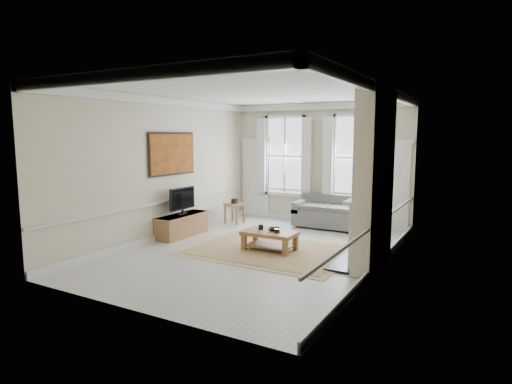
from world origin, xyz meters
The scene contains 23 objects.
floor centered at (0.00, 0.00, 0.00)m, with size 7.20×7.20×0.00m, color #B7B5AD.
ceiling centered at (0.00, 0.00, 3.40)m, with size 7.20×7.20×0.00m, color white.
back_wall centered at (0.00, 3.60, 1.70)m, with size 5.20×5.20×0.00m, color beige.
left_wall centered at (-2.60, 0.00, 1.70)m, with size 7.20×7.20×0.00m, color beige.
right_wall centered at (2.60, 0.00, 1.70)m, with size 7.20×7.20×0.00m, color beige.
window_left centered at (-1.05, 3.55, 1.90)m, with size 1.26×0.20×2.20m, color #B2BCC6, non-canonical shape.
window_right centered at (1.05, 3.55, 1.90)m, with size 1.26×0.20×2.20m, color #B2BCC6, non-canonical shape.
door_left centered at (-2.05, 3.56, 1.15)m, with size 0.90×0.08×2.30m, color silver.
door_right centered at (2.05, 3.56, 1.15)m, with size 0.90×0.08×2.30m, color silver.
painting centered at (-2.56, 0.30, 2.05)m, with size 0.05×1.66×1.06m, color #A8671C.
chimney_breast centered at (2.43, 0.20, 1.70)m, with size 0.35×1.70×3.38m, color beige.
hearth centered at (2.00, 0.20, 0.03)m, with size 0.55×1.50×0.05m, color black.
fireplace centered at (2.20, 0.20, 0.73)m, with size 0.21×1.45×1.33m.
mirror centered at (2.21, 0.20, 2.05)m, with size 0.06×1.26×1.06m, color gold.
sofa centered at (0.58, 3.11, 0.37)m, with size 1.94×0.94×0.88m.
side_table centered at (-2.02, 2.29, 0.46)m, with size 0.62×0.62×0.57m.
rug centered at (0.21, 0.20, 0.01)m, with size 3.50×2.60×0.02m, color #A78456.
coffee_table centered at (0.21, 0.20, 0.35)m, with size 1.18×0.71×0.43m.
ceramic_pot_a centered at (-0.04, 0.25, 0.49)m, with size 0.11×0.11×0.11m, color black.
ceramic_pot_b centered at (0.41, 0.15, 0.48)m, with size 0.12×0.12×0.09m, color black.
bowl centered at (0.26, 0.30, 0.47)m, with size 0.27×0.27×0.07m, color black.
tv_stand centered at (-2.34, 0.35, 0.27)m, with size 0.49×1.53×0.55m, color brown.
tv centered at (-2.32, 0.35, 0.94)m, with size 0.08×0.90×0.68m.
Camera 1 is at (4.42, -7.85, 2.51)m, focal length 30.00 mm.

